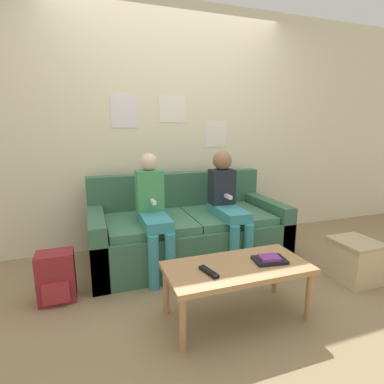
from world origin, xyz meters
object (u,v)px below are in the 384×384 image
(couch, at_px, (187,231))
(storage_box, at_px, (355,260))
(person_left, at_px, (153,209))
(person_right, at_px, (227,201))
(coffee_table, at_px, (237,271))
(backpack, at_px, (56,277))
(tv_remote, at_px, (209,272))

(couch, distance_m, storage_box, 1.53)
(person_left, xyz_separation_m, person_right, (0.73, 0.01, 0.02))
(coffee_table, distance_m, backpack, 1.36)
(storage_box, xyz_separation_m, backpack, (-2.40, 0.50, 0.01))
(person_left, bearing_deg, tv_remote, -79.81)
(coffee_table, distance_m, storage_box, 1.23)
(couch, distance_m, person_left, 0.54)
(couch, height_order, coffee_table, couch)
(coffee_table, height_order, storage_box, coffee_table)
(coffee_table, relative_size, person_left, 0.91)
(person_left, bearing_deg, backpack, -164.05)
(couch, distance_m, person_right, 0.52)
(storage_box, bearing_deg, tv_remote, -172.90)
(coffee_table, height_order, backpack, same)
(tv_remote, bearing_deg, coffee_table, -3.09)
(person_right, bearing_deg, backpack, -171.23)
(person_left, bearing_deg, coffee_table, -65.66)
(person_left, relative_size, person_right, 1.00)
(couch, relative_size, coffee_table, 1.93)
(tv_remote, bearing_deg, couch, 64.41)
(person_left, distance_m, person_right, 0.73)
(coffee_table, height_order, tv_remote, tv_remote)
(couch, xyz_separation_m, tv_remote, (-0.23, -1.11, 0.13))
(person_right, height_order, backpack, person_right)
(couch, relative_size, tv_remote, 10.81)
(couch, relative_size, storage_box, 5.07)
(couch, bearing_deg, storage_box, -37.66)
(couch, distance_m, coffee_table, 1.07)
(coffee_table, bearing_deg, couch, 90.00)
(couch, height_order, person_left, person_left)
(coffee_table, bearing_deg, person_right, 68.67)
(person_left, distance_m, tv_remote, 0.94)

